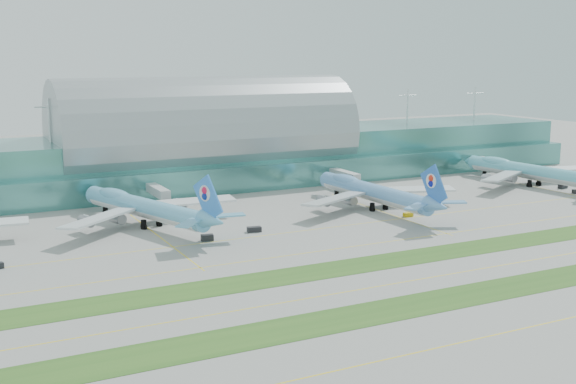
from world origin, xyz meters
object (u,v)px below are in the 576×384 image
airliner_b (143,206)px  terminal (206,149)px  airliner_d (527,170)px  airliner_c (372,191)px

airliner_b → terminal: bearing=35.7°
terminal → airliner_b: 74.75m
airliner_d → airliner_c: bearing=-179.3°
terminal → airliner_c: (33.61, -70.88, -8.26)m
airliner_d → terminal: bearing=145.6°
airliner_b → airliner_d: (156.92, -0.79, -0.03)m
terminal → airliner_d: bearing=-28.3°
terminal → airliner_c: size_ratio=4.83×
airliner_c → airliner_d: 80.77m
terminal → airliner_d: size_ratio=4.80×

